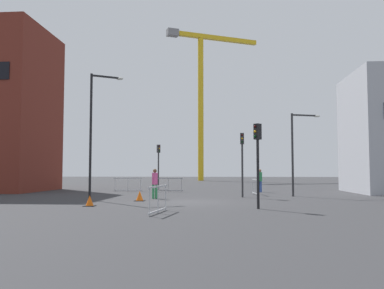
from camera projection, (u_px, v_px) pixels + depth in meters
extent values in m
plane|color=#333335|center=(187.00, 202.00, 21.46)|extent=(160.00, 160.00, 0.00)
cube|color=maroon|center=(1.00, 110.00, 33.03)|extent=(7.40, 7.71, 13.23)
cube|color=black|center=(2.00, 71.00, 29.14)|extent=(1.10, 0.06, 1.30)
cylinder|color=gold|center=(201.00, 109.00, 65.11)|extent=(0.90, 0.90, 23.13)
cube|color=gold|center=(215.00, 38.00, 66.78)|extent=(13.91, 6.97, 0.70)
cube|color=slate|center=(173.00, 33.00, 64.19)|extent=(2.14, 1.85, 1.10)
cylinder|color=black|center=(91.00, 136.00, 23.08)|extent=(0.14, 0.14, 7.27)
cube|color=black|center=(106.00, 77.00, 23.68)|extent=(1.48, 0.96, 0.10)
ellipsoid|color=silver|center=(120.00, 79.00, 24.06)|extent=(0.44, 0.24, 0.16)
cylinder|color=#2D2D30|center=(292.00, 155.00, 26.20)|extent=(0.14, 0.14, 5.40)
cube|color=#2D2D30|center=(304.00, 115.00, 26.59)|extent=(1.75, 0.67, 0.10)
ellipsoid|color=silver|center=(317.00, 116.00, 26.80)|extent=(0.44, 0.24, 0.16)
cylinder|color=#2D2D30|center=(242.00, 171.00, 25.23)|extent=(0.12, 0.12, 3.32)
cube|color=#2D2D30|center=(242.00, 139.00, 25.35)|extent=(0.25, 0.29, 0.70)
sphere|color=#390605|center=(242.00, 135.00, 25.19)|extent=(0.11, 0.11, 0.11)
sphere|color=#F2A514|center=(242.00, 138.00, 25.18)|extent=(0.11, 0.11, 0.11)
sphere|color=#07330F|center=(242.00, 142.00, 25.16)|extent=(0.11, 0.11, 0.11)
cylinder|color=#2D2D30|center=(158.00, 171.00, 35.36)|extent=(0.12, 0.12, 3.23)
cube|color=#2D2D30|center=(159.00, 149.00, 35.48)|extent=(0.35, 0.36, 0.70)
sphere|color=#390605|center=(159.00, 146.00, 35.34)|extent=(0.11, 0.11, 0.11)
sphere|color=#F2A514|center=(159.00, 149.00, 35.33)|extent=(0.11, 0.11, 0.11)
sphere|color=#07330F|center=(159.00, 151.00, 35.31)|extent=(0.11, 0.11, 0.11)
cylinder|color=black|center=(258.00, 174.00, 17.77)|extent=(0.12, 0.12, 3.05)
cube|color=black|center=(258.00, 132.00, 17.88)|extent=(0.37, 0.37, 0.70)
sphere|color=#390605|center=(255.00, 126.00, 17.78)|extent=(0.11, 0.11, 0.11)
sphere|color=#F2A514|center=(255.00, 131.00, 17.77)|extent=(0.11, 0.11, 0.11)
sphere|color=#07330F|center=(255.00, 136.00, 17.76)|extent=(0.11, 0.11, 0.11)
cylinder|color=#33519E|center=(261.00, 187.00, 30.81)|extent=(0.14, 0.14, 0.84)
cylinder|color=#33519E|center=(259.00, 187.00, 30.98)|extent=(0.14, 0.14, 0.84)
cylinder|color=#2D844C|center=(260.00, 177.00, 30.95)|extent=(0.34, 0.34, 0.70)
sphere|color=#8C6647|center=(260.00, 171.00, 30.97)|extent=(0.23, 0.23, 0.23)
cylinder|color=#2D844C|center=(153.00, 192.00, 23.95)|extent=(0.14, 0.14, 0.84)
cylinder|color=#2D844C|center=(156.00, 192.00, 24.06)|extent=(0.14, 0.14, 0.84)
cylinder|color=#D14C8C|center=(155.00, 179.00, 24.05)|extent=(0.34, 0.34, 0.70)
sphere|color=brown|center=(155.00, 171.00, 24.08)|extent=(0.23, 0.23, 0.23)
cube|color=#B2B5BA|center=(255.00, 180.00, 27.65)|extent=(0.27, 2.39, 0.06)
cube|color=#B2B5BA|center=(255.00, 193.00, 27.59)|extent=(0.27, 2.39, 0.06)
cylinder|color=#B2B5BA|center=(258.00, 188.00, 26.55)|extent=(0.04, 0.04, 1.05)
cylinder|color=#B2B5BA|center=(255.00, 187.00, 27.62)|extent=(0.04, 0.04, 1.05)
cylinder|color=#B2B5BA|center=(253.00, 187.00, 28.69)|extent=(0.04, 0.04, 1.05)
cube|color=gray|center=(168.00, 178.00, 31.58)|extent=(2.36, 0.36, 0.06)
cube|color=gray|center=(168.00, 191.00, 31.52)|extent=(2.36, 0.36, 0.06)
cylinder|color=gray|center=(155.00, 185.00, 31.77)|extent=(0.04, 0.04, 1.05)
cylinder|color=gray|center=(168.00, 185.00, 31.55)|extent=(0.04, 0.04, 1.05)
cylinder|color=gray|center=(182.00, 185.00, 31.33)|extent=(0.04, 0.04, 1.05)
cube|color=#B2B5BA|center=(128.00, 178.00, 32.28)|extent=(2.27, 0.26, 0.06)
cube|color=#B2B5BA|center=(128.00, 190.00, 32.22)|extent=(2.27, 0.26, 0.06)
cylinder|color=#B2B5BA|center=(115.00, 185.00, 32.23)|extent=(0.04, 0.04, 1.05)
cylinder|color=#B2B5BA|center=(128.00, 185.00, 32.24)|extent=(0.04, 0.04, 1.05)
cylinder|color=#B2B5BA|center=(141.00, 185.00, 32.25)|extent=(0.04, 0.04, 1.05)
cube|color=#B2B5BA|center=(158.00, 187.00, 15.93)|extent=(0.37, 2.41, 0.06)
cube|color=#B2B5BA|center=(158.00, 211.00, 15.87)|extent=(0.37, 2.41, 0.06)
cylinder|color=#B2B5BA|center=(149.00, 202.00, 14.83)|extent=(0.04, 0.04, 1.05)
cylinder|color=#B2B5BA|center=(158.00, 200.00, 15.89)|extent=(0.04, 0.04, 1.05)
cylinder|color=#B2B5BA|center=(165.00, 198.00, 16.96)|extent=(0.04, 0.04, 1.05)
cube|color=black|center=(140.00, 201.00, 22.18)|extent=(0.55, 0.55, 0.03)
cone|color=#E55B0F|center=(140.00, 196.00, 22.20)|extent=(0.42, 0.42, 0.55)
cube|color=black|center=(90.00, 206.00, 18.98)|extent=(0.51, 0.51, 0.03)
cone|color=#E55B0F|center=(90.00, 201.00, 19.00)|extent=(0.39, 0.39, 0.51)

